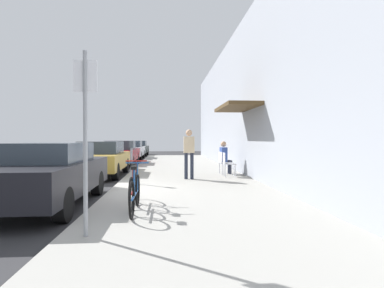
% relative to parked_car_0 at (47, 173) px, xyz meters
% --- Properties ---
extents(ground_plane, '(60.00, 60.00, 0.00)m').
position_rel_parked_car_0_xyz_m(ground_plane, '(1.10, 1.57, -0.74)').
color(ground_plane, '#2D2D30').
extents(sidewalk_slab, '(4.50, 32.00, 0.12)m').
position_rel_parked_car_0_xyz_m(sidewalk_slab, '(3.35, 3.57, -0.68)').
color(sidewalk_slab, '#9E9B93').
rests_on(sidewalk_slab, ground_plane).
extents(building_facade, '(1.40, 32.00, 6.19)m').
position_rel_parked_car_0_xyz_m(building_facade, '(5.75, 3.57, 2.35)').
color(building_facade, '#999EA8').
rests_on(building_facade, ground_plane).
extents(parked_car_0, '(1.80, 4.40, 1.40)m').
position_rel_parked_car_0_xyz_m(parked_car_0, '(0.00, 0.00, 0.00)').
color(parked_car_0, black).
rests_on(parked_car_0, ground_plane).
extents(parked_car_1, '(1.80, 4.40, 1.40)m').
position_rel_parked_car_0_xyz_m(parked_car_1, '(0.00, 5.68, -0.01)').
color(parked_car_1, '#A58433').
rests_on(parked_car_1, ground_plane).
extents(parked_car_2, '(1.80, 4.40, 1.40)m').
position_rel_parked_car_0_xyz_m(parked_car_2, '(0.00, 10.89, -0.01)').
color(parked_car_2, maroon).
rests_on(parked_car_2, ground_plane).
extents(parked_car_3, '(1.80, 4.40, 1.38)m').
position_rel_parked_car_0_xyz_m(parked_car_3, '(0.00, 16.10, -0.02)').
color(parked_car_3, silver).
rests_on(parked_car_3, ground_plane).
extents(parked_car_4, '(1.80, 4.40, 1.35)m').
position_rel_parked_car_0_xyz_m(parked_car_4, '(-0.00, 21.46, -0.03)').
color(parked_car_4, '#47514C').
rests_on(parked_car_4, ground_plane).
extents(parking_meter, '(0.12, 0.10, 1.32)m').
position_rel_parked_car_0_xyz_m(parking_meter, '(1.55, 2.61, 0.15)').
color(parking_meter, slate).
rests_on(parking_meter, sidewalk_slab).
extents(street_sign, '(0.32, 0.06, 2.60)m').
position_rel_parked_car_0_xyz_m(street_sign, '(1.50, -2.61, 0.90)').
color(street_sign, gray).
rests_on(street_sign, sidewalk_slab).
extents(bicycle_0, '(0.46, 1.71, 0.90)m').
position_rel_parked_car_0_xyz_m(bicycle_0, '(2.04, -1.23, -0.26)').
color(bicycle_0, black).
rests_on(bicycle_0, sidewalk_slab).
extents(bicycle_1, '(0.46, 1.71, 0.90)m').
position_rel_parked_car_0_xyz_m(bicycle_1, '(1.97, -0.67, -0.26)').
color(bicycle_1, black).
rests_on(bicycle_1, sidewalk_slab).
extents(cafe_chair_0, '(0.46, 0.46, 0.87)m').
position_rel_parked_car_0_xyz_m(cafe_chair_0, '(4.86, 4.15, -0.11)').
color(cafe_chair_0, silver).
rests_on(cafe_chair_0, sidewalk_slab).
extents(cafe_chair_1, '(0.49, 0.49, 0.87)m').
position_rel_parked_car_0_xyz_m(cafe_chair_1, '(4.86, 4.96, -0.11)').
color(cafe_chair_1, silver).
rests_on(cafe_chair_1, sidewalk_slab).
extents(seated_patron_1, '(0.46, 0.40, 1.29)m').
position_rel_parked_car_0_xyz_m(seated_patron_1, '(4.92, 4.97, 0.08)').
color(seated_patron_1, '#232838').
rests_on(seated_patron_1, sidewalk_slab).
extents(pedestrian_standing, '(0.36, 0.22, 1.70)m').
position_rel_parked_car_0_xyz_m(pedestrian_standing, '(3.40, 3.52, 0.38)').
color(pedestrian_standing, '#232838').
rests_on(pedestrian_standing, sidewalk_slab).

